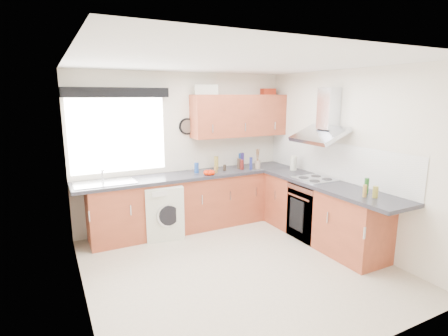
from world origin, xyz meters
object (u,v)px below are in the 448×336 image
oven (314,210)px  upper_cabinets (240,116)px  extractor_hood (324,121)px  washing_machine (163,210)px

oven → upper_cabinets: 1.99m
extractor_hood → upper_cabinets: 1.48m
oven → washing_machine: size_ratio=1.04×
extractor_hood → washing_machine: extractor_hood is taller
oven → upper_cabinets: bearing=112.5°
washing_machine → extractor_hood: bearing=-16.6°
oven → extractor_hood: extractor_hood is taller
oven → extractor_hood: bearing=-0.0°
oven → upper_cabinets: (-0.55, 1.32, 1.38)m
extractor_hood → washing_machine: 2.75m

